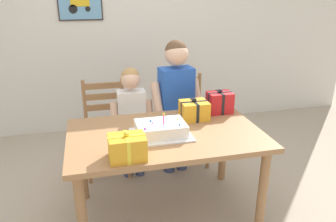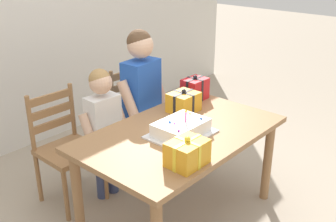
# 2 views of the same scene
# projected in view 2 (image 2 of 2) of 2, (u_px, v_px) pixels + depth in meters

# --- Properties ---
(ground_plane) EXTENTS (20.00, 20.00, 0.00)m
(ground_plane) POSITION_uv_depth(u_px,v_px,m) (179.00, 215.00, 3.13)
(ground_plane) COLOR tan
(back_wall) EXTENTS (6.40, 0.11, 2.60)m
(back_wall) POSITION_uv_depth(u_px,v_px,m) (22.00, 18.00, 3.83)
(back_wall) COLOR silver
(back_wall) RESTS_ON ground
(dining_table) EXTENTS (1.47, 0.91, 0.73)m
(dining_table) POSITION_uv_depth(u_px,v_px,m) (180.00, 143.00, 2.88)
(dining_table) COLOR #9E7047
(dining_table) RESTS_ON ground
(birthday_cake) EXTENTS (0.44, 0.34, 0.19)m
(birthday_cake) POSITION_uv_depth(u_px,v_px,m) (181.00, 129.00, 2.77)
(birthday_cake) COLOR silver
(birthday_cake) RESTS_ON dining_table
(gift_box_red_large) EXTENTS (0.22, 0.16, 0.22)m
(gift_box_red_large) POSITION_uv_depth(u_px,v_px,m) (195.00, 89.00, 3.39)
(gift_box_red_large) COLOR red
(gift_box_red_large) RESTS_ON dining_table
(gift_box_beside_cake) EXTENTS (0.23, 0.20, 0.19)m
(gift_box_beside_cake) POSITION_uv_depth(u_px,v_px,m) (184.00, 102.00, 3.15)
(gift_box_beside_cake) COLOR gold
(gift_box_beside_cake) RESTS_ON dining_table
(gift_box_corner_small) EXTENTS (0.24, 0.19, 0.19)m
(gift_box_corner_small) POSITION_uv_depth(u_px,v_px,m) (187.00, 153.00, 2.38)
(gift_box_corner_small) COLOR gold
(gift_box_corner_small) RESTS_ON dining_table
(chair_left) EXTENTS (0.42, 0.42, 0.92)m
(chair_left) POSITION_uv_depth(u_px,v_px,m) (66.00, 148.00, 3.17)
(chair_left) COLOR #996B42
(chair_left) RESTS_ON ground
(chair_right) EXTENTS (0.44, 0.44, 0.92)m
(chair_right) POSITION_uv_depth(u_px,v_px,m) (139.00, 117.00, 3.74)
(chair_right) COLOR #996B42
(chair_right) RESTS_ON ground
(child_older) EXTENTS (0.50, 0.29, 1.33)m
(child_older) POSITION_uv_depth(u_px,v_px,m) (142.00, 91.00, 3.38)
(child_older) COLOR #38426B
(child_older) RESTS_ON ground
(child_younger) EXTENTS (0.40, 0.23, 1.10)m
(child_younger) POSITION_uv_depth(u_px,v_px,m) (103.00, 122.00, 3.14)
(child_younger) COLOR #38426B
(child_younger) RESTS_ON ground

